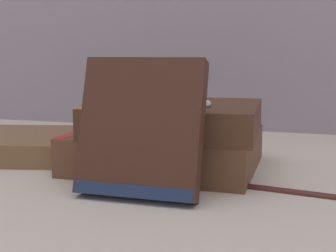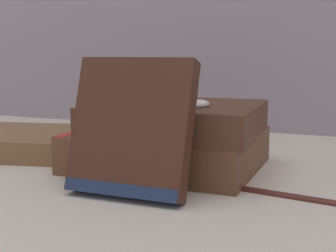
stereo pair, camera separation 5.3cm
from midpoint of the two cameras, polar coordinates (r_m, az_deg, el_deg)
ground_plane at (r=0.54m, az=0.13°, el=-5.62°), size 3.00×3.00×0.00m
book_flat_bottom at (r=0.57m, az=2.22°, el=-2.81°), size 0.21×0.17×0.04m
book_flat_top at (r=0.54m, az=3.43°, el=0.93°), size 0.19×0.17×0.04m
book_leaning_front at (r=0.44m, az=-1.14°, el=-0.82°), size 0.12×0.06×0.13m
pocket_watch at (r=0.51m, az=5.37°, el=2.71°), size 0.05×0.05×0.01m
fountain_pen at (r=0.47m, az=17.88°, el=-7.86°), size 0.15×0.03×0.01m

